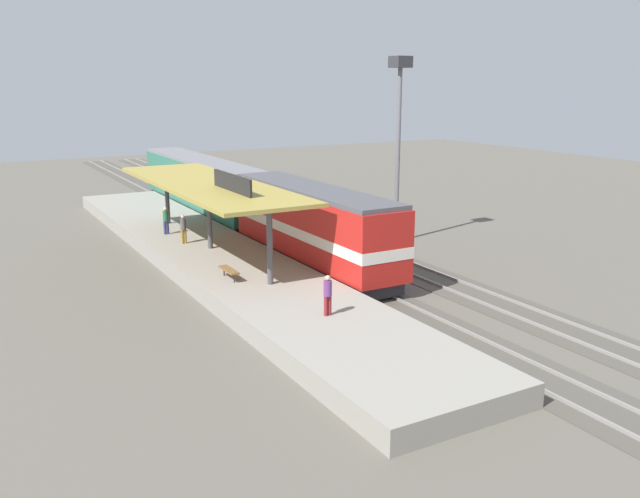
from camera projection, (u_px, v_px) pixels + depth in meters
ground_plane at (311, 250)px, 41.77m from camera, size 120.00×120.00×0.00m
track_near at (283, 253)px, 40.81m from camera, size 3.20×110.00×0.16m
track_far at (347, 244)px, 43.01m from camera, size 3.20×110.00×0.16m
platform at (211, 256)px, 38.51m from camera, size 6.00×44.00×0.90m
station_canopy at (209, 186)px, 37.43m from camera, size 5.20×18.00×4.70m
platform_bench at (229, 270)px, 32.31m from camera, size 0.44×1.70×0.50m
locomotive at (313, 227)px, 36.96m from camera, size 2.93×14.43×4.44m
passenger_carriage_single at (202, 185)px, 52.18m from camera, size 2.90×20.00×4.24m
light_mast at (399, 111)px, 41.75m from camera, size 1.10×1.10×11.70m
person_waiting at (328, 293)px, 27.17m from camera, size 0.34×0.34×1.71m
person_walking at (183, 228)px, 39.31m from camera, size 0.34×0.34×1.71m
person_boarding at (166, 219)px, 41.70m from camera, size 0.34×0.34×1.71m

